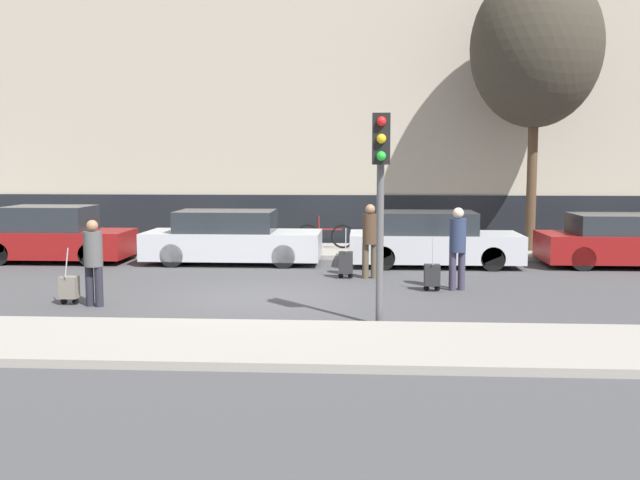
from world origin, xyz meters
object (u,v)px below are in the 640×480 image
Objects in this scene: parked_bicycle at (325,236)px; pedestrian_left at (93,258)px; trolley_left at (69,287)px; pedestrian_center at (370,236)px; traffic_light at (381,175)px; bare_tree_near_crossing at (536,48)px; parked_car_1 at (231,239)px; parked_car_0 at (55,236)px; trolley_right at (432,275)px; parked_car_3 at (624,242)px; trolley_center at (346,263)px; parked_car_2 at (433,240)px; pedestrian_right at (458,243)px.

pedestrian_left is at bearing -115.03° from parked_bicycle.
trolley_left is 6.60m from pedestrian_center.
bare_tree_near_crossing reaches higher than traffic_light.
parked_car_1 is at bearing 89.68° from pedestrian_left.
bare_tree_near_crossing is (13.04, 2.35, 5.15)m from parked_car_0.
trolley_right is at bearing -118.82° from bare_tree_near_crossing.
parked_car_3 is at bearing 40.68° from pedestrian_left.
traffic_light is at bearing -81.68° from parked_bicycle.
pedestrian_center is 2.11m from trolley_right.
parked_car_1 is 5.96m from pedestrian_left.
trolley_center is at bearing 33.19° from trolley_left.
trolley_left is at bearing -63.92° from parked_car_0.
parked_car_3 is (4.87, 0.18, -0.02)m from parked_car_2.
pedestrian_center is (3.62, -2.26, 0.31)m from parked_car_1.
trolley_right is at bearing -21.50° from parked_car_0.
pedestrian_left is 6.19m from pedestrian_center.
parked_car_1 is 10.04m from bare_tree_near_crossing.
pedestrian_left is at bearing -140.34° from bare_tree_near_crossing.
pedestrian_center is at bearing -74.82° from parked_bicycle.
parked_car_1 is at bearing -164.27° from bare_tree_near_crossing.
trolley_left is 6.08m from trolley_center.
parked_car_2 is 6.50m from bare_tree_near_crossing.
pedestrian_center is 2.28m from pedestrian_right.
parked_car_0 is 14.21m from bare_tree_near_crossing.
trolley_left is (-7.27, -5.48, -0.33)m from parked_car_2.
parked_car_0 is 3.66× the size of trolley_left.
bare_tree_near_crossing is (-1.85, 2.30, 5.21)m from parked_car_3.
pedestrian_center is at bearing 125.88° from pedestrian_right.
bare_tree_near_crossing reaches higher than pedestrian_right.
pedestrian_center is 1.47× the size of trolley_center.
trolley_center is 0.34× the size of traffic_light.
parked_car_0 is 0.91× the size of parked_car_2.
parked_car_0 is 1.15× the size of traffic_light.
trolley_left is at bearing -142.29° from bare_tree_near_crossing.
parked_car_3 is at bearing 18.26° from trolley_center.
parked_car_3 reaches higher than trolley_left.
parked_car_2 is 1.27× the size of traffic_light.
trolley_left is at bearing -146.81° from trolley_center.
trolley_center is (7.84, -2.28, -0.32)m from parked_car_0.
pedestrian_right is (7.44, 1.96, 0.66)m from trolley_left.
parked_car_2 is 3.07m from trolley_center.
pedestrian_center reaches higher than trolley_left.
pedestrian_center reaches higher than parked_car_0.
parked_car_1 is 4.17× the size of trolley_right.
pedestrian_right reaches higher than parked_car_1.
traffic_light is 10.98m from bare_tree_near_crossing.
trolley_right is 8.92m from bare_tree_near_crossing.
parked_car_2 is at bearing -1.64° from parked_car_1.
trolley_right is (-5.23, -3.85, -0.30)m from parked_car_3.
trolley_center is 8.86m from bare_tree_near_crossing.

